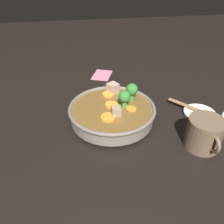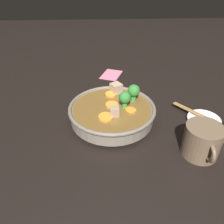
% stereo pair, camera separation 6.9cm
% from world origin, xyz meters
% --- Properties ---
extents(ground_plane, '(3.00, 3.00, 0.00)m').
position_xyz_m(ground_plane, '(0.00, 0.00, 0.00)').
color(ground_plane, black).
extents(stirfry_bowl, '(0.27, 0.27, 0.11)m').
position_xyz_m(stirfry_bowl, '(-0.00, 0.00, 0.04)').
color(stirfry_bowl, slate).
rests_on(stirfry_bowl, ground_plane).
extents(side_saucer, '(0.11, 0.11, 0.01)m').
position_xyz_m(side_saucer, '(0.02, 0.30, 0.01)').
color(side_saucer, white).
rests_on(side_saucer, ground_plane).
extents(dark_mug, '(0.12, 0.10, 0.09)m').
position_xyz_m(dark_mug, '(0.16, 0.23, 0.04)').
color(dark_mug, brown).
rests_on(dark_mug, ground_plane).
extents(napkin, '(0.13, 0.11, 0.00)m').
position_xyz_m(napkin, '(-0.35, 0.01, 0.00)').
color(napkin, '#D16B84').
rests_on(napkin, ground_plane).
extents(chopsticks_pair, '(0.19, 0.16, 0.01)m').
position_xyz_m(chopsticks_pair, '(0.02, 0.30, 0.02)').
color(chopsticks_pair, olive).
rests_on(chopsticks_pair, side_saucer).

